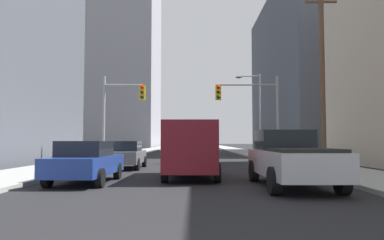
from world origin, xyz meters
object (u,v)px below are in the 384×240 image
Objects in this scene: pickup_truck_silver at (290,159)px; sedan_beige at (190,152)px; traffic_signal_near_right at (250,104)px; sedan_grey at (125,155)px; traffic_signal_near_left at (121,105)px; sedan_blue at (86,162)px; cargo_van_maroon at (191,147)px.

sedan_beige is at bearing 104.92° from pickup_truck_silver.
pickup_truck_silver is 13.01m from traffic_signal_near_right.
sedan_beige is (-3.47, 13.01, -0.16)m from pickup_truck_silver.
sedan_grey and sedan_beige have the same top height.
pickup_truck_silver is at bearing -56.95° from traffic_signal_near_left.
sedan_beige is at bearing 174.46° from traffic_signal_near_right.
traffic_signal_near_right is at bearing 56.01° from sedan_blue.
pickup_truck_silver reaches higher than sedan_grey.
cargo_van_maroon reaches higher than pickup_truck_silver.
pickup_truck_silver is 10.60m from sedan_grey.
cargo_van_maroon reaches higher than sedan_beige.
pickup_truck_silver is 0.90× the size of traffic_signal_near_right.
traffic_signal_near_left reaches higher than cargo_van_maroon.
traffic_signal_near_left is (-4.74, -0.40, 3.23)m from sedan_beige.
pickup_truck_silver is at bearing -93.01° from traffic_signal_near_right.
sedan_blue is 0.71× the size of traffic_signal_near_left.
traffic_signal_near_right is (0.66, 12.61, 3.14)m from pickup_truck_silver.
traffic_signal_near_left reaches higher than sedan_blue.
cargo_van_maroon is 6.32m from sedan_grey.
sedan_grey is at bearing -148.72° from traffic_signal_near_right.
sedan_blue is 14.33m from traffic_signal_near_right.
sedan_beige is at bearing 4.84° from traffic_signal_near_left.
pickup_truck_silver is 1.28× the size of sedan_grey.
cargo_van_maroon is 1.24× the size of sedan_grey.
pickup_truck_silver is 0.90× the size of traffic_signal_near_left.
traffic_signal_near_left is (-4.88, 9.76, 2.71)m from cargo_van_maroon.
sedan_grey is at bearing 88.96° from sedan_blue.
traffic_signal_near_left is (-1.07, 11.56, 3.23)m from sedan_blue.
traffic_signal_near_right is (7.67, 4.66, 3.30)m from sedan_grey.
cargo_van_maroon is 4.25m from sedan_blue.
pickup_truck_silver is at bearing -40.62° from cargo_van_maroon.
pickup_truck_silver is 15.35m from traffic_signal_near_left.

